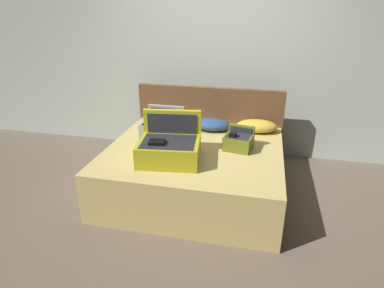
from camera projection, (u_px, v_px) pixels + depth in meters
ground_plane at (186, 210)px, 3.30m from camera, size 12.00×12.00×0.00m
back_wall at (215, 58)px, 4.27m from camera, size 8.00×0.10×2.60m
bed at (195, 170)px, 3.56m from camera, size 1.85×1.68×0.53m
headboard at (209, 124)px, 4.26m from camera, size 1.89×0.08×0.99m
hard_case_large at (170, 147)px, 3.14m from camera, size 0.64×0.58×0.45m
hard_case_medium at (163, 128)px, 3.70m from camera, size 0.44×0.39×0.33m
hard_case_small at (238, 141)px, 3.40m from camera, size 0.32×0.31×0.23m
pillow_near_headboard at (212, 125)px, 3.92m from camera, size 0.48×0.32×0.14m
pillow_center_head at (257, 126)px, 3.87m from camera, size 0.50×0.32×0.15m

